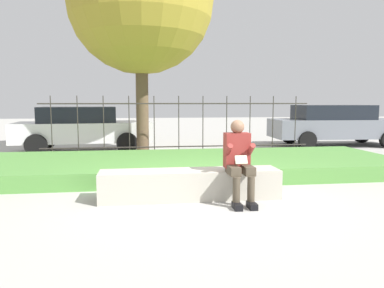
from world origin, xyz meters
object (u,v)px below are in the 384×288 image
tree_behind_fence (141,1)px  stone_bench (190,186)px  car_parked_left (83,128)px  car_parked_right (336,124)px  person_seated_reader (239,158)px

tree_behind_fence → stone_bench: bearing=-81.8°
car_parked_left → tree_behind_fence: (1.83, -1.26, 3.54)m
stone_bench → car_parked_right: (6.02, 6.49, 0.54)m
stone_bench → tree_behind_fence: (-0.71, 4.91, 4.08)m
car_parked_left → tree_behind_fence: bearing=-38.7°
stone_bench → person_seated_reader: size_ratio=2.26×
stone_bench → person_seated_reader: (0.70, -0.31, 0.48)m
stone_bench → car_parked_left: 6.69m
person_seated_reader → car_parked_left: car_parked_left is taller
stone_bench → car_parked_left: (-2.54, 6.17, 0.53)m
car_parked_left → stone_bench: bearing=-71.9°
person_seated_reader → tree_behind_fence: bearing=105.1°
person_seated_reader → car_parked_left: bearing=116.6°
car_parked_right → tree_behind_fence: bearing=-164.3°
stone_bench → car_parked_left: car_parked_left is taller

